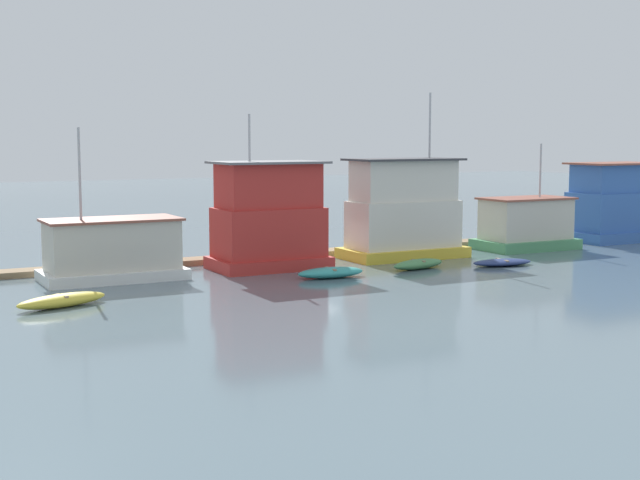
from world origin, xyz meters
TOP-DOWN VIEW (x-y plane):
  - ground_plane at (0.00, 0.00)m, footprint 200.00×200.00m
  - dock_walkway at (0.00, 2.94)m, footprint 59.60×1.46m
  - houseboat_white at (-10.83, -0.30)m, footprint 6.66×3.50m
  - houseboat_red at (-2.72, -0.48)m, footprint 5.86×3.62m
  - houseboat_yellow at (5.77, -0.17)m, footprint 6.94×3.52m
  - houseboat_green at (14.52, -0.36)m, footprint 6.00×3.48m
  - houseboat_blue at (22.68, 0.48)m, footprint 6.27×3.93m
  - dinghy_yellow at (-14.46, -6.20)m, footprint 3.98×2.08m
  - dinghy_teal at (-1.35, -4.65)m, footprint 3.48×1.55m
  - dinghy_green at (4.05, -4.22)m, footprint 3.53×1.71m
  - dinghy_navy at (8.66, -5.32)m, footprint 3.54×1.88m

SIDE VIEW (x-z plane):
  - ground_plane at x=0.00m, z-range 0.00..0.00m
  - dock_walkway at x=0.00m, z-range 0.00..0.30m
  - dinghy_navy at x=8.66m, z-range 0.00..0.36m
  - dinghy_green at x=4.05m, z-range 0.00..0.51m
  - dinghy_teal at x=-1.35m, z-range 0.00..0.52m
  - dinghy_yellow at x=-14.46m, z-range 0.00..0.54m
  - houseboat_white at x=-10.83m, z-range -2.20..5.03m
  - houseboat_green at x=14.52m, z-range -1.71..4.68m
  - houseboat_blue at x=22.68m, z-range -0.19..4.94m
  - houseboat_yellow at x=5.77m, z-range -2.07..7.21m
  - houseboat_red at x=-2.72m, z-range -1.38..6.56m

